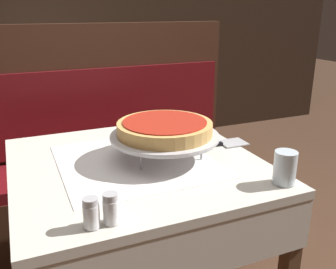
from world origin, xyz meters
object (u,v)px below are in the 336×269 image
dining_table_front (137,189)px  dining_table_rear (46,94)px  water_glass_near (285,167)px  condiment_caddy (44,77)px  pizza_server (219,144)px  deep_dish_pizza (165,128)px  pizza_pan_stand (165,137)px  salt_shaker (91,213)px  booth_bench (91,175)px  pepper_shaker (111,208)px

dining_table_front → dining_table_rear: same height
water_glass_near → condiment_caddy: 2.08m
pizza_server → water_glass_near: water_glass_near is taller
deep_dish_pizza → condiment_caddy: condiment_caddy is taller
pizza_pan_stand → condiment_caddy: condiment_caddy is taller
dining_table_rear → salt_shaker: bearing=-92.7°
dining_table_rear → condiment_caddy: bearing=-96.1°
water_glass_near → salt_shaker: 0.61m
pizza_server → dining_table_rear: bearing=106.1°
dining_table_rear → condiment_caddy: (-0.01, -0.07, 0.14)m
dining_table_front → pizza_pan_stand: bearing=-7.9°
pizza_pan_stand → deep_dish_pizza: bearing=0.0°
dining_table_front → deep_dish_pizza: 0.25m
deep_dish_pizza → water_glass_near: (0.26, -0.34, -0.06)m
booth_bench → salt_shaker: (-0.22, -1.16, 0.44)m
dining_table_front → water_glass_near: (0.37, -0.35, 0.17)m
pepper_shaker → pizza_server: bearing=35.3°
condiment_caddy → water_glass_near: bearing=-75.6°
dining_table_rear → pizza_pan_stand: pizza_pan_stand is taller
pizza_server → salt_shaker: bearing=-147.1°
dining_table_rear → salt_shaker: (-0.10, -2.09, 0.14)m
pizza_pan_stand → pizza_server: 0.26m
booth_bench → pizza_server: bearing=-64.2°
dining_table_front → salt_shaker: salt_shaker is taller
salt_shaker → booth_bench: bearing=79.3°
salt_shaker → dining_table_front: bearing=56.8°
dining_table_rear → water_glass_near: 2.15m
salt_shaker → condiment_caddy: (0.09, 2.03, -0.00)m
salt_shaker → pepper_shaker: (0.05, 0.00, 0.00)m
dining_table_front → pizza_server: size_ratio=3.26×
pizza_server → pepper_shaker: (-0.54, -0.38, 0.04)m
dining_table_rear → pepper_shaker: 2.10m
dining_table_front → salt_shaker: bearing=-123.2°
booth_bench → pepper_shaker: bearing=-98.3°
pepper_shaker → condiment_caddy: 2.03m
dining_table_rear → pizza_pan_stand: bearing=-82.0°
booth_bench → pizza_server: booth_bench is taller
dining_table_rear → pizza_server: bearing=-73.9°
dining_table_rear → deep_dish_pizza: (0.25, -1.74, 0.21)m
pepper_shaker → booth_bench: bearing=81.7°
condiment_caddy → pizza_pan_stand: bearing=-81.4°
salt_shaker → condiment_caddy: condiment_caddy is taller
dining_table_front → condiment_caddy: (-0.15, 1.66, 0.15)m
booth_bench → deep_dish_pizza: 0.97m
pizza_pan_stand → condiment_caddy: (-0.25, 1.68, -0.04)m
pizza_pan_stand → salt_shaker: pizza_pan_stand is taller
dining_table_front → water_glass_near: bearing=-43.7°
pepper_shaker → deep_dish_pizza: bearing=49.8°
booth_bench → salt_shaker: bearing=-100.7°
booth_bench → pizza_server: (0.37, -0.77, 0.40)m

